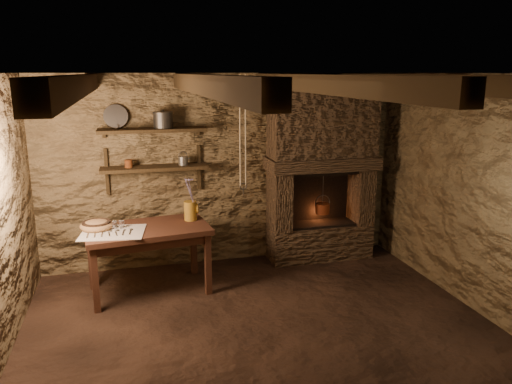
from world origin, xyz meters
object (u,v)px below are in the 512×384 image
object	(u,v)px
stoneware_jug	(190,202)
wooden_bowl	(97,226)
iron_stockpot	(163,121)
work_table	(149,257)
red_pot	(322,208)

from	to	relation	value
stoneware_jug	wooden_bowl	distance (m)	1.05
wooden_bowl	stoneware_jug	bearing A→B (deg)	5.46
wooden_bowl	iron_stockpot	size ratio (longest dim) A/B	1.56
stoneware_jug	work_table	bearing A→B (deg)	-140.27
red_pot	iron_stockpot	bearing A→B (deg)	176.54
stoneware_jug	red_pot	bearing A→B (deg)	33.40
stoneware_jug	wooden_bowl	xyz separation A→B (m)	(-1.03, -0.10, -0.18)
stoneware_jug	iron_stockpot	size ratio (longest dim) A/B	2.25
work_table	stoneware_jug	distance (m)	0.77
work_table	wooden_bowl	xyz separation A→B (m)	(-0.53, 0.05, 0.39)
stoneware_jug	red_pot	xyz separation A→B (m)	(1.75, 0.32, -0.28)
iron_stockpot	wooden_bowl	bearing A→B (deg)	-145.94
stoneware_jug	wooden_bowl	size ratio (longest dim) A/B	1.44
iron_stockpot	red_pot	world-z (taller)	iron_stockpot
work_table	iron_stockpot	bearing A→B (deg)	58.68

